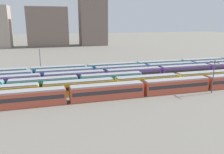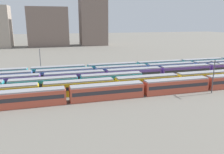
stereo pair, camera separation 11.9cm
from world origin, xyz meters
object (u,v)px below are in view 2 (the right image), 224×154
train_track_3 (160,72)px  catenary_pole_0 (213,75)px  catenary_pole_1 (40,61)px  train_track_4 (147,69)px  train_track_2 (44,85)px  train_track_0 (107,91)px  train_track_1 (147,82)px  train_track_5 (137,67)px

train_track_3 → catenary_pole_0: catenary_pole_0 is taller
catenary_pole_1 → train_track_4: bearing=-12.5°
train_track_2 → train_track_0: bearing=-35.0°
train_track_2 → train_track_3: same height
train_track_1 → train_track_3: 14.12m
train_track_0 → train_track_3: bearing=34.9°
train_track_4 → catenary_pole_1: 36.93m
train_track_4 → train_track_5: 5.48m
train_track_4 → train_track_2: bearing=-163.3°
train_track_1 → train_track_2: 28.19m
train_track_2 → catenary_pole_1: size_ratio=5.96×
train_track_1 → train_track_5: (5.29, 20.80, 0.00)m
train_track_4 → train_track_5: bearing=108.4°
train_track_2 → train_track_5: same height
train_track_1 → train_track_5: 21.46m
train_track_5 → train_track_0: bearing=-124.9°
train_track_3 → catenary_pole_1: (-38.45, 13.14, 3.31)m
train_track_5 → train_track_4: bearing=-71.6°
train_track_1 → catenary_pole_0: size_ratio=10.57×
train_track_3 → train_track_4: (-2.53, 5.20, 0.00)m
train_track_3 → catenary_pole_1: bearing=161.1°
train_track_0 → train_track_5: 31.70m
train_track_3 → catenary_pole_0: bearing=-74.6°
train_track_1 → catenary_pole_0: bearing=-29.7°
catenary_pole_0 → catenary_pole_1: catenary_pole_1 is taller
train_track_2 → train_track_3: bearing=7.9°
train_track_5 → catenary_pole_0: 30.83m
train_track_1 → train_track_4: bearing=65.8°
train_track_0 → catenary_pole_0: 27.93m
train_track_0 → train_track_2: bearing=145.0°
catenary_pole_0 → catenary_pole_1: 54.06m
train_track_0 → train_track_1: same height
train_track_5 → catenary_pole_0: size_ratio=12.71×
catenary_pole_1 → train_track_2: bearing=-86.3°
train_track_0 → train_track_4: 28.76m
train_track_3 → train_track_5: same height
train_track_2 → catenary_pole_1: catenary_pole_1 is taller
train_track_0 → train_track_5: (18.14, 26.00, 0.00)m
train_track_1 → train_track_3: size_ratio=0.83×
train_track_0 → train_track_2: 18.13m
catenary_pole_1 → train_track_5: bearing=-4.6°
train_track_1 → train_track_4: 17.11m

